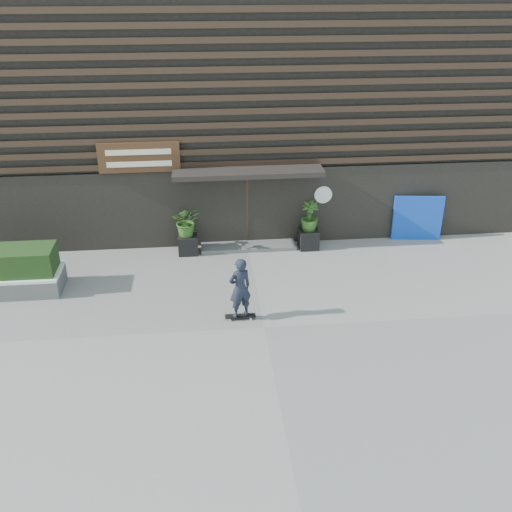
{
  "coord_description": "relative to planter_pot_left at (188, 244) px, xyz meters",
  "views": [
    {
      "loc": [
        -1.4,
        -12.03,
        8.07
      ],
      "look_at": [
        -0.03,
        1.79,
        1.1
      ],
      "focal_mm": 40.75,
      "sensor_mm": 36.0,
      "label": 1
    }
  ],
  "objects": [
    {
      "name": "bamboo_right",
      "position": [
        3.8,
        0.0,
        0.78
      ],
      "size": [
        0.54,
        0.54,
        0.96
      ],
      "primitive_type": "imported",
      "color": "#2D591E",
      "rests_on": "planter_pot_right"
    },
    {
      "name": "planter_pot_left",
      "position": [
        0.0,
        0.0,
        0.0
      ],
      "size": [
        0.6,
        0.6,
        0.6
      ],
      "primitive_type": "cube",
      "color": "black",
      "rests_on": "ground"
    },
    {
      "name": "building",
      "position": [
        1.9,
        5.56,
        3.69
      ],
      "size": [
        18.0,
        11.0,
        8.0
      ],
      "color": "black",
      "rests_on": "ground"
    },
    {
      "name": "ground",
      "position": [
        1.9,
        -4.4,
        -0.3
      ],
      "size": [
        80.0,
        80.0,
        0.0
      ],
      "primitive_type": "plane",
      "color": "gray",
      "rests_on": "ground"
    },
    {
      "name": "planter_pot_right",
      "position": [
        3.8,
        0.0,
        0.0
      ],
      "size": [
        0.6,
        0.6,
        0.6
      ],
      "primitive_type": "cube",
      "color": "black",
      "rests_on": "ground"
    },
    {
      "name": "blue_tarp",
      "position": [
        7.41,
        0.3,
        0.44
      ],
      "size": [
        1.59,
        0.3,
        1.49
      ],
      "primitive_type": "cube",
      "rotation": [
        0.0,
        0.0,
        -0.12
      ],
      "color": "#0D39B0",
      "rests_on": "ground"
    },
    {
      "name": "entrance_step",
      "position": [
        1.9,
        0.2,
        -0.24
      ],
      "size": [
        3.0,
        0.8,
        0.12
      ],
      "primitive_type": "cube",
      "color": "#4F4F4D",
      "rests_on": "ground"
    },
    {
      "name": "bamboo_left",
      "position": [
        0.0,
        0.0,
        0.78
      ],
      "size": [
        0.86,
        0.75,
        0.96
      ],
      "primitive_type": "imported",
      "color": "#2D591E",
      "rests_on": "planter_pot_left"
    },
    {
      "name": "skateboarder",
      "position": [
        1.34,
        -3.94,
        0.6
      ],
      "size": [
        0.78,
        0.57,
        1.71
      ],
      "color": "black",
      "rests_on": "ground"
    }
  ]
}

